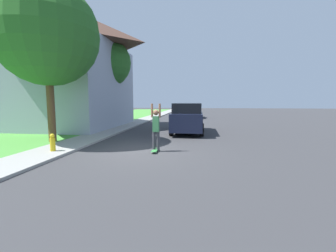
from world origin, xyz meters
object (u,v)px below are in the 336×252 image
(fire_hydrant, at_px, (53,143))
(lawn_tree_near, at_px, (47,34))
(car_down_street, at_px, (194,112))
(suv_parked, at_px, (188,117))
(skateboarder, at_px, (156,127))
(lawn_tree_far, at_px, (106,63))
(skateboard, at_px, (155,150))

(fire_hydrant, bearing_deg, lawn_tree_near, 125.06)
(car_down_street, bearing_deg, fire_hydrant, -104.25)
(suv_parked, xyz_separation_m, skateboarder, (-1.02, -5.96, -0.00))
(lawn_tree_far, bearing_deg, lawn_tree_near, -88.52)
(lawn_tree_far, distance_m, car_down_street, 13.64)
(car_down_street, xyz_separation_m, skateboarder, (-1.13, -19.49, 0.35))
(suv_parked, bearing_deg, skateboarder, -99.70)
(suv_parked, distance_m, skateboard, 6.21)
(car_down_street, bearing_deg, suv_parked, -90.48)
(lawn_tree_far, xyz_separation_m, fire_hydrant, (1.65, -9.44, -4.70))
(skateboard, distance_m, fire_hydrant, 4.11)
(lawn_tree_near, bearing_deg, fire_hydrant, -54.94)
(suv_parked, bearing_deg, fire_hydrant, -126.50)
(car_down_street, relative_size, fire_hydrant, 6.29)
(lawn_tree_near, distance_m, lawn_tree_far, 7.36)
(fire_hydrant, bearing_deg, skateboard, 11.17)
(lawn_tree_near, xyz_separation_m, car_down_street, (6.64, 18.29, -4.58))
(skateboarder, relative_size, skateboard, 2.44)
(lawn_tree_far, height_order, skateboarder, lawn_tree_far)
(suv_parked, distance_m, fire_hydrant, 8.53)
(car_down_street, bearing_deg, skateboard, -93.37)
(skateboard, xyz_separation_m, fire_hydrant, (-4.02, -0.79, 0.36))
(lawn_tree_near, height_order, suv_parked, lawn_tree_near)
(car_down_street, bearing_deg, lawn_tree_far, -121.99)
(lawn_tree_near, xyz_separation_m, skateboarder, (5.51, -1.21, -4.23))
(lawn_tree_near, xyz_separation_m, suv_parked, (6.53, 4.75, -4.22))
(car_down_street, xyz_separation_m, skateboard, (-1.15, -19.58, -0.60))
(lawn_tree_near, relative_size, suv_parked, 1.50)
(car_down_street, relative_size, skateboard, 5.40)
(lawn_tree_far, relative_size, skateboard, 8.66)
(skateboarder, bearing_deg, car_down_street, 86.68)
(suv_parked, xyz_separation_m, skateboard, (-1.04, -6.05, -0.95))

